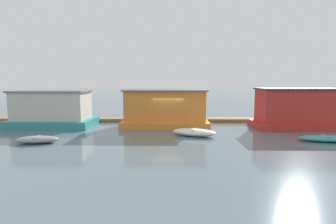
{
  "coord_description": "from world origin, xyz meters",
  "views": [
    {
      "loc": [
        0.36,
        -21.74,
        3.97
      ],
      "look_at": [
        0.0,
        -1.0,
        1.4
      ],
      "focal_mm": 28.0,
      "sensor_mm": 36.0,
      "label": 1
    }
  ],
  "objects_px": {
    "houseboat_red": "(296,109)",
    "dinghy_teal": "(325,138)",
    "dinghy_white": "(194,132)",
    "dinghy_grey": "(37,140)",
    "houseboat_orange": "(165,108)",
    "houseboat_teal": "(52,110)"
  },
  "relations": [
    {
      "from": "dinghy_white",
      "to": "dinghy_teal",
      "type": "relative_size",
      "value": 0.98
    },
    {
      "from": "houseboat_red",
      "to": "dinghy_white",
      "type": "height_order",
      "value": "houseboat_red"
    },
    {
      "from": "houseboat_orange",
      "to": "houseboat_teal",
      "type": "bearing_deg",
      "value": -178.4
    },
    {
      "from": "dinghy_grey",
      "to": "dinghy_teal",
      "type": "height_order",
      "value": "dinghy_grey"
    },
    {
      "from": "houseboat_red",
      "to": "dinghy_white",
      "type": "relative_size",
      "value": 2.03
    },
    {
      "from": "dinghy_grey",
      "to": "houseboat_orange",
      "type": "bearing_deg",
      "value": 38.84
    },
    {
      "from": "houseboat_orange",
      "to": "dinghy_white",
      "type": "xyz_separation_m",
      "value": [
        2.18,
        -4.07,
        -1.24
      ]
    },
    {
      "from": "houseboat_red",
      "to": "dinghy_teal",
      "type": "height_order",
      "value": "houseboat_red"
    },
    {
      "from": "houseboat_teal",
      "to": "dinghy_teal",
      "type": "height_order",
      "value": "houseboat_teal"
    },
    {
      "from": "houseboat_orange",
      "to": "dinghy_white",
      "type": "bearing_deg",
      "value": -61.88
    },
    {
      "from": "houseboat_red",
      "to": "dinghy_grey",
      "type": "xyz_separation_m",
      "value": [
        -18.68,
        -5.54,
        -1.33
      ]
    },
    {
      "from": "houseboat_orange",
      "to": "dinghy_white",
      "type": "height_order",
      "value": "houseboat_orange"
    },
    {
      "from": "houseboat_orange",
      "to": "dinghy_grey",
      "type": "distance_m",
      "value": 10.2
    },
    {
      "from": "houseboat_orange",
      "to": "dinghy_teal",
      "type": "bearing_deg",
      "value": -28.21
    },
    {
      "from": "houseboat_teal",
      "to": "dinghy_white",
      "type": "bearing_deg",
      "value": -17.85
    },
    {
      "from": "houseboat_red",
      "to": "dinghy_grey",
      "type": "distance_m",
      "value": 19.53
    },
    {
      "from": "houseboat_orange",
      "to": "dinghy_grey",
      "type": "xyz_separation_m",
      "value": [
        -7.88,
        -6.35,
        -1.28
      ]
    },
    {
      "from": "houseboat_red",
      "to": "dinghy_grey",
      "type": "height_order",
      "value": "houseboat_red"
    },
    {
      "from": "dinghy_grey",
      "to": "dinghy_teal",
      "type": "bearing_deg",
      "value": 2.25
    },
    {
      "from": "dinghy_grey",
      "to": "dinghy_white",
      "type": "distance_m",
      "value": 10.31
    },
    {
      "from": "dinghy_grey",
      "to": "dinghy_white",
      "type": "relative_size",
      "value": 0.81
    },
    {
      "from": "dinghy_white",
      "to": "houseboat_orange",
      "type": "bearing_deg",
      "value": 118.12
    }
  ]
}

